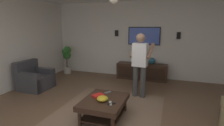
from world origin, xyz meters
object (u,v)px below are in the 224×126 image
person_standing (140,62)px  bowl (102,99)px  tv (144,36)px  armchair (35,79)px  wall_speaker_left (179,36)px  remote_white (111,103)px  wall_speaker_right (117,33)px  remote_grey (108,92)px  remote_black (111,104)px  vase_round (152,61)px  book (98,95)px  potted_plant_tall (67,57)px  media_console (142,71)px  coffee_table (104,104)px

person_standing → bowl: person_standing is taller
person_standing → tv: bearing=13.5°
armchair → wall_speaker_left: size_ratio=3.73×
bowl → armchair: bearing=68.3°
remote_white → wall_speaker_right: bearing=171.7°
person_standing → wall_speaker_right: size_ratio=7.45×
person_standing → remote_grey: bearing=160.2°
remote_black → vase_round: (3.12, -0.37, 0.25)m
tv → remote_white: (-3.29, 0.07, -1.07)m
wall_speaker_left → wall_speaker_right: wall_speaker_right is taller
armchair → person_standing: person_standing is taller
bowl → vase_round: vase_round is taller
armchair → book: bearing=-18.7°
tv → vase_round: (-0.19, -0.32, -0.82)m
potted_plant_tall → remote_white: 4.07m
armchair → bowl: 2.76m
book → vase_round: 2.95m
remote_white → person_standing: bearing=145.6°
remote_black → book: size_ratio=0.68×
media_console → wall_speaker_right: size_ratio=7.73×
remote_grey → potted_plant_tall: bearing=80.8°
tv → wall_speaker_left: size_ratio=4.98×
coffee_table → potted_plant_tall: (2.77, 2.64, 0.35)m
media_console → vase_round: size_ratio=7.73×
person_standing → remote_black: (-1.49, 0.25, -0.52)m
media_console → wall_speaker_right: wall_speaker_right is taller
remote_black → remote_grey: 0.57m
coffee_table → book: 0.23m
vase_round → wall_speaker_right: size_ratio=1.00×
remote_black → book: book is taller
remote_black → vase_round: 3.15m
wall_speaker_right → bowl: bearing=-167.1°
media_console → bowl: (-2.98, 0.26, 0.17)m
tv → potted_plant_tall: 3.04m
coffee_table → wall_speaker_right: bearing=13.2°
armchair → person_standing: (0.39, -3.02, 0.65)m
potted_plant_tall → vase_round: size_ratio=4.81×
tv → remote_white: size_ratio=7.30×
coffee_table → remote_black: (-0.17, -0.21, 0.12)m
remote_grey → vase_round: vase_round is taller
armchair → media_console: (1.96, -2.82, -0.00)m
bowl → remote_grey: (0.42, 0.05, -0.04)m
remote_grey → media_console: bearing=27.2°
person_standing → remote_white: bearing=176.9°
remote_grey → wall_speaker_left: (2.81, -1.42, 1.10)m
armchair → remote_black: 2.99m
tv → wall_speaker_left: 1.12m
potted_plant_tall → tv: bearing=-82.8°
armchair → vase_round: size_ratio=3.73×
remote_white → remote_black: (-0.02, -0.02, 0.00)m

